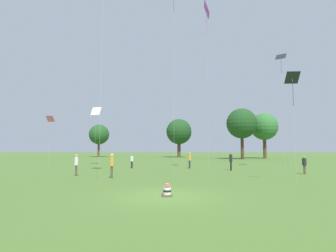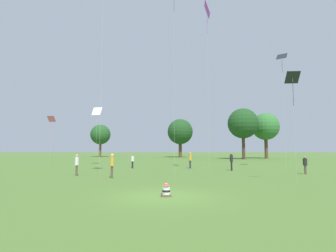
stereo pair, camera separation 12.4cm
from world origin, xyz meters
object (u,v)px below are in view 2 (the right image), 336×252
at_px(kite_1, 293,81).
at_px(distant_tree_3, 100,135).
at_px(kite_4, 207,13).
at_px(kite_6, 51,120).
at_px(distant_tree_2, 243,124).
at_px(kite_3, 97,112).
at_px(person_standing_1, 133,160).
at_px(distant_tree_0, 265,127).
at_px(person_standing_0, 112,163).
at_px(kite_2, 282,60).
at_px(person_standing_3, 190,159).
at_px(person_standing_6, 77,163).
at_px(person_standing_4, 231,160).
at_px(seated_toddler, 166,191).
at_px(person_standing_5, 305,164).
at_px(distant_tree_1, 180,132).

bearing_deg(kite_1, distant_tree_3, -15.01).
distance_m(kite_4, kite_6, 23.61).
bearing_deg(distant_tree_2, kite_3, -141.14).
distance_m(kite_3, distant_tree_2, 32.28).
height_order(person_standing_1, distant_tree_0, distant_tree_0).
distance_m(person_standing_0, distant_tree_0, 47.68).
bearing_deg(distant_tree_3, kite_1, -62.74).
xyz_separation_m(person_standing_0, kite_2, (16.98, 9.51, 11.18)).
xyz_separation_m(kite_3, distant_tree_3, (-9.34, 34.95, -1.21)).
bearing_deg(distant_tree_0, distant_tree_3, 165.48).
bearing_deg(distant_tree_3, person_standing_3, -61.82).
relative_size(person_standing_6, kite_4, 0.10).
bearing_deg(kite_2, person_standing_3, -102.68).
bearing_deg(person_standing_4, seated_toddler, 68.03).
height_order(seated_toddler, kite_4, kite_4).
height_order(person_standing_5, kite_4, kite_4).
xyz_separation_m(person_standing_4, kite_4, (-2.47, -1.63, 14.67)).
height_order(kite_6, distant_tree_0, distant_tree_0).
bearing_deg(kite_4, seated_toddler, -146.30).
relative_size(kite_4, distant_tree_0, 1.64).
distance_m(distant_tree_0, distant_tree_1, 20.63).
bearing_deg(kite_6, person_standing_1, -148.83).
bearing_deg(person_standing_0, distant_tree_2, -132.38).
bearing_deg(person_standing_1, distant_tree_2, 25.89).
distance_m(seated_toddler, person_standing_5, 16.01).
bearing_deg(distant_tree_0, person_standing_3, -122.33).
distance_m(person_standing_3, kite_2, 15.37).
height_order(person_standing_4, kite_6, kite_6).
height_order(person_standing_6, distant_tree_3, distant_tree_3).
relative_size(kite_2, kite_6, 2.01).
distance_m(person_standing_0, person_standing_6, 3.64).
distance_m(person_standing_6, distant_tree_2, 41.38).
distance_m(person_standing_6, kite_2, 24.48).
bearing_deg(distant_tree_3, distant_tree_1, -7.87).
xyz_separation_m(kite_2, kite_6, (-28.54, 4.77, -6.33)).
height_order(kite_3, distant_tree_2, distant_tree_2).
distance_m(person_standing_5, distant_tree_2, 33.12).
xyz_separation_m(person_standing_6, distant_tree_0, (28.73, 38.26, 6.11)).
bearing_deg(kite_6, person_standing_6, 175.01).
distance_m(person_standing_4, kite_3, 19.36).
xyz_separation_m(distant_tree_1, distant_tree_3, (-21.47, 2.97, -0.53)).
distance_m(person_standing_3, person_standing_6, 12.82).
relative_size(seated_toddler, distant_tree_3, 0.07).
bearing_deg(person_standing_1, distant_tree_3, 83.30).
relative_size(person_standing_3, distant_tree_3, 0.21).
bearing_deg(distant_tree_1, seated_toddler, -92.05).
bearing_deg(person_standing_0, kite_2, -164.74).
bearing_deg(person_standing_3, person_standing_5, -172.83).
xyz_separation_m(distant_tree_0, distant_tree_2, (-6.17, -4.17, 0.34)).
bearing_deg(distant_tree_2, distant_tree_1, 137.97).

